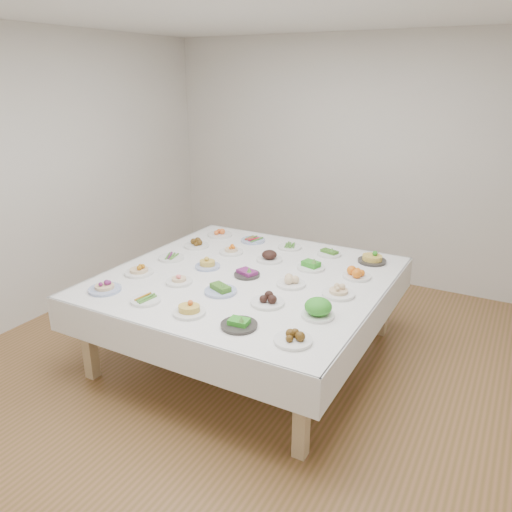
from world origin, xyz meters
The scene contains 27 objects.
room_envelope centered at (0.00, 0.00, 1.83)m, with size 5.02×5.02×2.81m.
display_table centered at (-0.25, 0.20, 0.69)m, with size 2.25×2.25×0.75m.
dish_0 centered at (-1.07, -0.61, 0.81)m, with size 0.25×0.25×0.13m.
dish_1 centered at (-0.65, -0.61, 0.77)m, with size 0.22×0.22×0.05m.
dish_2 centered at (-0.25, -0.62, 0.80)m, with size 0.23×0.23×0.12m.
dish_3 centered at (0.16, -0.61, 0.79)m, with size 0.25×0.25×0.10m.
dish_4 centered at (0.56, -0.62, 0.80)m, with size 0.24×0.24×0.10m.
dish_5 centered at (-1.07, -0.21, 0.81)m, with size 0.24×0.24×0.12m.
dish_6 centered at (-0.65, -0.21, 0.79)m, with size 0.21×0.21×0.10m.
dish_7 centered at (-0.25, -0.20, 0.80)m, with size 0.25×0.25×0.11m.
dish_8 centered at (0.16, -0.21, 0.79)m, with size 0.25×0.25×0.10m.
dish_9 centered at (0.57, -0.22, 0.82)m, with size 0.24×0.24×0.14m.
dish_10 centered at (-1.06, 0.21, 0.77)m, with size 0.23×0.23×0.05m.
dish_11 centered at (-0.65, 0.19, 0.80)m, with size 0.22×0.22×0.12m.
dish_12 centered at (-0.25, 0.19, 0.79)m, with size 0.22×0.22×0.10m.
dish_13 centered at (0.16, 0.19, 0.79)m, with size 0.23×0.23×0.10m.
dish_14 centered at (0.57, 0.20, 0.81)m, with size 0.25×0.25×0.14m.
dish_15 centered at (-1.06, 0.61, 0.79)m, with size 0.24×0.24×0.10m.
dish_16 centered at (-0.66, 0.62, 0.80)m, with size 0.22×0.22×0.11m.
dish_17 centered at (-0.25, 0.61, 0.80)m, with size 0.23×0.23×0.12m.
dish_18 centered at (0.16, 0.61, 0.80)m, with size 0.24×0.24×0.11m.
dish_19 centered at (0.58, 0.61, 0.80)m, with size 0.23×0.23×0.11m.
dish_20 centered at (-1.06, 1.02, 0.79)m, with size 0.25×0.25×0.10m.
dish_21 centered at (-0.66, 1.03, 0.77)m, with size 0.24×0.24×0.05m.
dish_22 centered at (-0.24, 1.02, 0.77)m, with size 0.23×0.23×0.05m.
dish_23 centered at (0.17, 1.02, 0.79)m, with size 0.22×0.22×0.09m.
dish_24 centered at (0.58, 1.03, 0.82)m, with size 0.25×0.25×0.15m.
Camera 1 is at (1.72, -3.17, 2.35)m, focal length 35.00 mm.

